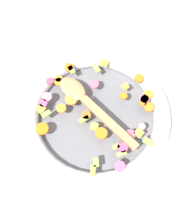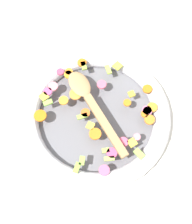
# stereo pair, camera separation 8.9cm
# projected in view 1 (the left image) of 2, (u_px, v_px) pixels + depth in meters

# --- Properties ---
(ground_plane) EXTENTS (4.00, 4.00, 0.00)m
(ground_plane) POSITION_uv_depth(u_px,v_px,m) (96.00, 119.00, 0.93)
(ground_plane) COLOR silver
(skillet) EXTENTS (0.44, 0.44, 0.05)m
(skillet) POSITION_uv_depth(u_px,v_px,m) (96.00, 116.00, 0.91)
(skillet) COLOR slate
(skillet) RESTS_ON ground_plane
(chopped_vegetables) EXTENTS (0.34, 0.37, 0.01)m
(chopped_vegetables) POSITION_uv_depth(u_px,v_px,m) (98.00, 109.00, 0.89)
(chopped_vegetables) COLOR orange
(chopped_vegetables) RESTS_ON skillet
(wooden_spoon) EXTENTS (0.12, 0.30, 0.01)m
(wooden_spoon) POSITION_uv_depth(u_px,v_px,m) (90.00, 104.00, 0.88)
(wooden_spoon) COLOR #A87F51
(wooden_spoon) RESTS_ON chopped_vegetables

